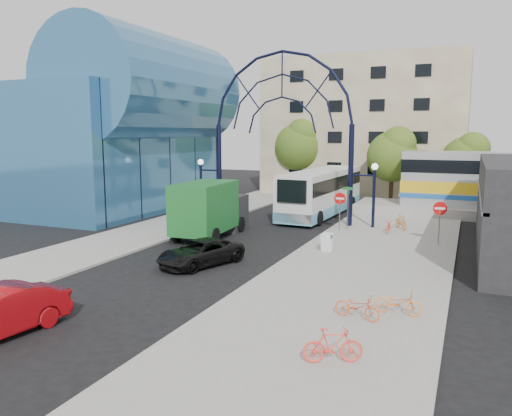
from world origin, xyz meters
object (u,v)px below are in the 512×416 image
at_px(city_bus, 322,191).
at_px(black_suv, 200,253).
at_px(bike_near_a, 389,226).
at_px(stop_sign, 340,202).
at_px(bike_far_a, 398,303).
at_px(street_name_sign, 348,199).
at_px(bike_far_c, 357,307).
at_px(sandwich_board, 327,240).
at_px(gateway_arch, 282,102).
at_px(bike_near_b, 401,222).
at_px(bike_far_b, 333,345).
at_px(tree_north_c, 467,158).
at_px(tree_north_a, 394,154).
at_px(green_truck, 211,209).
at_px(do_not_enter_sign, 440,213).
at_px(tree_north_b, 300,144).

relative_size(city_bus, black_suv, 2.86).
bearing_deg(bike_near_a, black_suv, -126.49).
bearing_deg(stop_sign, bike_far_a, -68.40).
bearing_deg(street_name_sign, bike_far_c, -75.80).
height_order(sandwich_board, bike_near_a, sandwich_board).
distance_m(gateway_arch, bike_near_b, 11.58).
bearing_deg(bike_far_b, gateway_arch, -2.03).
relative_size(tree_north_c, city_bus, 0.50).
xyz_separation_m(tree_north_c, city_bus, (-10.35, -9.50, -2.43)).
bearing_deg(tree_north_a, green_truck, -114.42).
bearing_deg(gateway_arch, bike_far_c, -61.80).
bearing_deg(street_name_sign, green_truck, -145.66).
height_order(sandwich_board, bike_far_b, bike_far_b).
bearing_deg(tree_north_c, city_bus, -137.46).
xyz_separation_m(bike_near_a, bike_far_c, (1.31, -15.72, 0.01)).
bearing_deg(stop_sign, bike_far_b, -76.60).
relative_size(street_name_sign, bike_far_b, 1.67).
bearing_deg(gateway_arch, tree_north_a, 62.83).
bearing_deg(bike_near_a, stop_sign, -172.63).
relative_size(do_not_enter_sign, street_name_sign, 0.89).
bearing_deg(stop_sign, tree_north_b, 115.83).
height_order(street_name_sign, tree_north_b, tree_north_b).
distance_m(gateway_arch, bike_near_a, 11.32).
distance_m(bike_far_b, bike_far_c, 3.57).
distance_m(stop_sign, black_suv, 11.63).
bearing_deg(city_bus, bike_far_b, -70.95).
bearing_deg(bike_near_a, green_truck, -157.06).
bearing_deg(city_bus, tree_north_b, 118.64).
distance_m(stop_sign, street_name_sign, 0.74).
height_order(tree_north_c, bike_far_b, tree_north_c).
distance_m(street_name_sign, tree_north_b, 19.81).
height_order(bike_near_a, bike_far_b, bike_far_b).
height_order(do_not_enter_sign, bike_near_b, do_not_enter_sign).
bearing_deg(do_not_enter_sign, green_truck, -169.40).
bearing_deg(bike_near_b, street_name_sign, 171.68).
distance_m(street_name_sign, tree_north_c, 16.95).
bearing_deg(tree_north_c, street_name_sign, -114.31).
bearing_deg(bike_far_c, bike_far_b, -167.10).
relative_size(black_suv, bike_near_b, 2.69).
bearing_deg(bike_far_c, street_name_sign, 25.93).
relative_size(street_name_sign, green_truck, 0.40).
bearing_deg(bike_near_a, tree_north_a, 93.71).
relative_size(street_name_sign, sandwich_board, 2.83).
height_order(black_suv, bike_far_b, black_suv).
relative_size(stop_sign, green_truck, 0.36).
xyz_separation_m(city_bus, bike_near_b, (6.66, -4.43, -1.22)).
xyz_separation_m(tree_north_c, green_truck, (-14.36, -20.40, -2.55)).
relative_size(street_name_sign, tree_north_b, 0.35).
distance_m(sandwich_board, green_truck, 8.05).
bearing_deg(tree_north_b, bike_far_b, -70.28).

